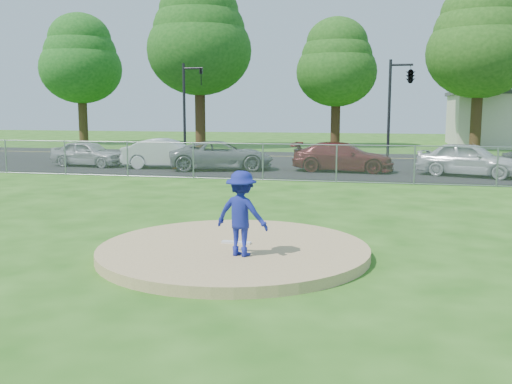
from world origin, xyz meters
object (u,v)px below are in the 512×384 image
Objects in this scene: tree_right at (480,39)px; traffic_cone at (177,161)px; tree_center at (337,62)px; parked_car_gray at (222,155)px; parked_car_pearl at (469,159)px; traffic_signal_left at (188,101)px; pitcher at (242,213)px; tree_far_left at (80,58)px; traffic_signal_center at (408,78)px; parked_car_darkred at (343,157)px; parked_car_silver at (88,153)px; parked_car_white at (168,153)px; tree_left at (199,37)px.

traffic_cone is at bearing -134.41° from tree_right.
tree_center is at bearing 71.71° from traffic_cone.
parked_car_gray is 1.14× the size of parked_car_pearl.
traffic_signal_left is 1.13× the size of parked_car_gray.
tree_right is 2.68× the size of parked_car_pearl.
pitcher is 0.36× the size of parked_car_pearl.
parked_car_pearl is (-2.56, -16.62, -6.90)m from tree_right.
parked_car_pearl is (28.44, -17.62, -6.31)m from tree_far_left.
parked_car_darkred is (-3.02, -5.95, -3.92)m from traffic_signal_center.
parked_car_pearl reaches higher than parked_car_gray.
parked_car_gray is (7.14, -0.15, 0.03)m from parked_car_silver.
parked_car_white is (14.38, -17.30, -6.33)m from tree_far_left.
pitcher is (-3.63, -22.70, -3.62)m from traffic_signal_center.
parked_car_white is (-16.62, -16.30, -6.92)m from tree_right.
traffic_signal_left is 11.69m from parked_car_darkred.
tree_far_left reaches higher than parked_car_silver.
parked_car_darkred is (5.74, 0.51, -0.01)m from parked_car_gray.
traffic_signal_left is at bearing -150.62° from tree_right.
tree_left reaches higher than traffic_cone.
parked_car_pearl is (15.20, -6.62, -2.61)m from traffic_signal_left.
traffic_signal_center is 1.46× the size of parked_car_silver.
traffic_cone is 8.06m from parked_car_darkred.
traffic_signal_center is 8.05m from parked_car_pearl.
parked_car_pearl is at bearing -69.51° from traffic_signal_center.
parked_car_white is at bearing 108.73° from parked_car_pearl.
parked_car_pearl is (7.44, -18.62, -5.72)m from tree_center.
pitcher is (9.11, -22.70, -2.37)m from traffic_signal_left.
parked_car_white is (-6.62, -18.30, -5.74)m from tree_center.
tree_right is at bearing -92.41° from pitcher.
tree_center reaches higher than pitcher.
parked_car_pearl is at bearing -68.21° from tree_center.
tree_right is 22.57m from parked_car_gray.
tree_far_left is at bearing 78.24° from parked_car_pearl.
tree_left is 24.58m from parked_car_pearl.
tree_center is 2.25× the size of parked_car_white.
traffic_signal_center is 17.56m from parked_car_silver.
parked_car_white is (4.32, 0.00, 0.07)m from parked_car_silver.
tree_center is 0.85× the size of tree_right.
traffic_cone is 0.19× the size of parked_car_silver.
traffic_signal_center is 1.19× the size of parked_car_darkred.
tree_center reaches higher than parked_car_silver.
tree_center is 18.95m from parked_car_darkred.
traffic_signal_center is at bearing -116.71° from tree_right.
traffic_signal_left is at bearing -55.72° from pitcher.
traffic_cone is at bearing -75.38° from traffic_signal_left.
parked_car_silver is 18.38m from parked_car_pearl.
parked_car_white reaches higher than parked_car_gray.
parked_car_white reaches higher than parked_car_silver.
tree_center is 10.27m from tree_right.
traffic_signal_left is (-7.76, -12.00, -3.11)m from tree_center.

